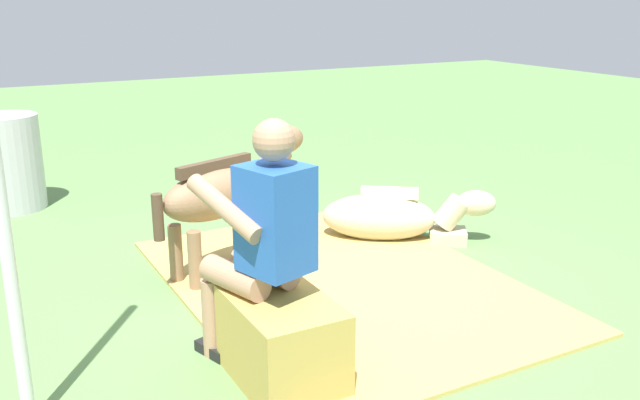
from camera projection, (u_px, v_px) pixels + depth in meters
The scene contains 7 objects.
ground_plane at pixel (318, 293), 4.49m from camera, with size 24.00×24.00×0.00m, color #608C4C.
hay_patch at pixel (342, 283), 4.63m from camera, with size 2.79×2.05×0.02m, color tan.
hay_bale at pixel (282, 340), 3.43m from camera, with size 0.66×0.45×0.43m, color tan.
person_seated at pixel (260, 236), 3.41m from camera, with size 0.72×0.54×1.31m.
pony_standing at pixel (226, 192), 4.70m from camera, with size 0.66×1.29×0.94m.
pony_lying at pixel (391, 216), 5.42m from camera, with size 0.99×1.25×0.42m.
water_barrel at pixel (7, 163), 6.15m from camera, with size 0.60×0.60×0.84m, color #B2B2B7.
Camera 1 is at (-3.63, 1.97, 1.86)m, focal length 39.12 mm.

